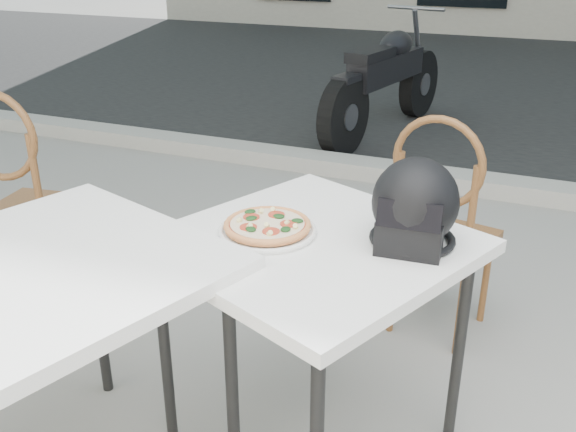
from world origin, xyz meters
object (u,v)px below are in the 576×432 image
at_px(pizza, 267,225).
at_px(helmet, 414,208).
at_px(plate, 267,231).
at_px(cafe_table_side, 43,287).
at_px(cafe_table_main, 313,260).
at_px(cafe_chair_main, 441,217).
at_px(cafe_chair_side, 20,189).
at_px(motorcycle, 386,82).

distance_m(pizza, helmet, 0.46).
distance_m(plate, cafe_table_side, 0.69).
height_order(cafe_table_main, cafe_chair_main, cafe_chair_main).
height_order(plate, cafe_chair_side, cafe_chair_side).
relative_size(cafe_table_main, helmet, 3.79).
height_order(plate, cafe_chair_main, cafe_chair_main).
bearing_deg(cafe_chair_side, cafe_table_side, 128.79).
xyz_separation_m(cafe_chair_side, motorcycle, (0.79, 3.61, -0.14)).
relative_size(cafe_table_main, motorcycle, 0.52).
bearing_deg(pizza, motorcycle, 99.18).
bearing_deg(motorcycle, cafe_table_main, -67.49).
distance_m(cafe_table_side, motorcycle, 4.50).
bearing_deg(cafe_chair_side, helmet, 162.79).
distance_m(cafe_table_main, cafe_table_side, 0.81).
bearing_deg(helmet, pizza, -170.56).
xyz_separation_m(cafe_chair_main, cafe_table_side, (-0.88, -1.37, 0.19)).
bearing_deg(plate, cafe_chair_main, 65.07).
xyz_separation_m(helmet, cafe_chair_side, (-1.87, 0.28, -0.32)).
relative_size(plate, motorcycle, 0.19).
distance_m(cafe_chair_side, motorcycle, 3.70).
bearing_deg(plate, cafe_table_main, 6.75).
height_order(cafe_chair_side, motorcycle, cafe_chair_side).
distance_m(plate, cafe_chair_side, 1.50).
bearing_deg(pizza, cafe_chair_side, 165.03).
xyz_separation_m(pizza, motorcycle, (-0.65, 4.00, -0.37)).
distance_m(cafe_table_main, cafe_chair_side, 1.63).
bearing_deg(helmet, cafe_table_side, -151.10).
relative_size(cafe_table_main, cafe_chair_main, 1.07).
height_order(cafe_table_main, plate, plate).
xyz_separation_m(cafe_table_main, pizza, (-0.15, -0.02, 0.10)).
relative_size(cafe_table_main, plate, 2.67).
bearing_deg(pizza, cafe_table_side, -134.10).
height_order(helmet, cafe_table_side, helmet).
relative_size(cafe_table_side, motorcycle, 0.52).
relative_size(pizza, helmet, 1.01).
relative_size(plate, cafe_chair_main, 0.40).
bearing_deg(plate, cafe_chair_side, 165.02).
bearing_deg(cafe_chair_main, motorcycle, -59.67).
height_order(plate, cafe_table_side, cafe_table_side).
distance_m(pizza, cafe_table_side, 0.69).
relative_size(pizza, cafe_chair_side, 0.27).
relative_size(plate, cafe_chair_side, 0.38).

